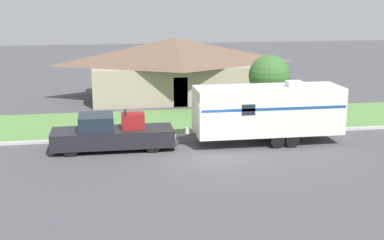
{
  "coord_description": "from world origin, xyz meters",
  "views": [
    {
      "loc": [
        -4.74,
        -24.67,
        7.85
      ],
      "look_at": [
        -0.39,
        1.95,
        1.4
      ],
      "focal_mm": 50.0,
      "sensor_mm": 36.0,
      "label": 1
    }
  ],
  "objects": [
    {
      "name": "travel_trailer",
      "position": [
        3.69,
        1.95,
        1.79
      ],
      "size": [
        8.73,
        2.48,
        3.31
      ],
      "color": "black",
      "rests_on": "ground_plane"
    },
    {
      "name": "ground_plane",
      "position": [
        0.0,
        0.0,
        0.0
      ],
      "size": [
        120.0,
        120.0,
        0.0
      ],
      "primitive_type": "plane",
      "color": "#47474C"
    },
    {
      "name": "mailbox",
      "position": [
        0.94,
        4.6,
        0.95
      ],
      "size": [
        0.48,
        0.2,
        1.23
      ],
      "color": "brown",
      "rests_on": "ground_plane"
    },
    {
      "name": "house_across_street",
      "position": [
        0.41,
        15.04,
        2.37
      ],
      "size": [
        13.16,
        7.07,
        4.57
      ],
      "color": "gray",
      "rests_on": "ground_plane"
    },
    {
      "name": "pickup_truck",
      "position": [
        -4.57,
        1.95,
        0.83
      ],
      "size": [
        6.27,
        2.02,
        2.0
      ],
      "color": "black",
      "rests_on": "ground_plane"
    },
    {
      "name": "lawn_strip",
      "position": [
        0.0,
        7.4,
        0.01
      ],
      "size": [
        80.0,
        7.0,
        0.03
      ],
      "color": "#568442",
      "rests_on": "ground_plane"
    },
    {
      "name": "curb_strip",
      "position": [
        0.0,
        3.75,
        0.07
      ],
      "size": [
        80.0,
        0.3,
        0.14
      ],
      "color": "#ADADA8",
      "rests_on": "ground_plane"
    },
    {
      "name": "tree_in_yard",
      "position": [
        5.22,
        6.76,
        2.85
      ],
      "size": [
        2.55,
        2.55,
        4.14
      ],
      "color": "brown",
      "rests_on": "ground_plane"
    }
  ]
}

